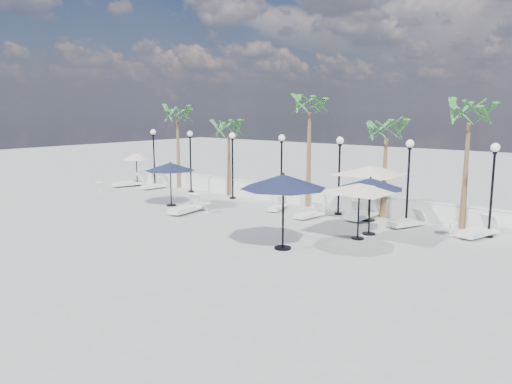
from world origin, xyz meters
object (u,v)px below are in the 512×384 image
Objects in this scene: lounger_2 at (154,186)px; parasol_cream_sq_b at (370,166)px; lounger_1 at (186,208)px; parasol_cream_small at (136,157)px; lounger_6 at (310,214)px; parasol_cream_sq_a at (359,184)px; parasol_navy_left at (170,167)px; lounger_0 at (128,183)px; lounger_5 at (407,222)px; parasol_navy_right at (283,182)px; lounger_8 at (478,231)px; parasol_navy_mid at (371,184)px; lounger_7 at (354,213)px; lounger_3 at (277,206)px; lounger_4 at (362,214)px.

lounger_2 is 15.35m from parasol_cream_sq_b.
lounger_1 is 0.97× the size of parasol_cream_small.
lounger_6 is 4.64m from parasol_cream_sq_a.
parasol_cream_sq_a reaches higher than parasol_navy_left.
lounger_0 is 2.17m from lounger_2.
lounger_5 is 0.85× the size of parasol_cream_small.
lounger_1 is 0.70× the size of parasol_navy_right.
parasol_cream_sq_b is at bearing 0.00° from parasol_cream_small.
parasol_navy_right is (-5.17, -6.43, 2.27)m from lounger_8.
parasol_cream_small reaches higher than lounger_6.
lounger_8 is at bearing 51.18° from parasol_navy_right.
lounger_6 is (5.44, 2.94, -0.05)m from lounger_1.
parasol_cream_sq_b is at bearing 116.77° from parasol_navy_mid.
lounger_1 is 6.18m from lounger_6.
lounger_7 is 16.59m from parasol_cream_small.
lounger_5 reaches higher than lounger_3.
lounger_5 is at bearing -0.33° from parasol_cream_small.
lounger_7 is 5.67m from lounger_8.
parasol_cream_sq_b reaches higher than parasol_navy_left.
lounger_8 is at bearing 0.33° from lounger_4.
parasol_cream_small is (-2.14, 0.33, 1.75)m from lounger_2.
lounger_8 is (9.60, 0.83, 0.05)m from lounger_3.
lounger_6 is (2.29, -0.50, 0.01)m from lounger_3.
lounger_7 is (1.63, 1.32, 0.01)m from lounger_6.
lounger_1 is (9.42, -3.48, 0.01)m from lounger_0.
lounger_6 is 0.36× the size of parasol_cream_sq_a.
lounger_8 reaches higher than lounger_5.
parasol_cream_sq_a reaches higher than lounger_4.
lounger_3 is at bearing -3.66° from parasol_cream_small.
lounger_5 is 0.72× the size of parasol_navy_left.
parasol_navy_mid is at bearing -1.54° from lounger_2.
parasol_cream_sq_b reaches higher than parasol_cream_sq_a.
lounger_3 is 9.63m from lounger_8.
lounger_1 reaches higher than lounger_4.
lounger_1 is 10.63m from lounger_5.
parasol_cream_sq_a is 0.90× the size of parasol_cream_sq_b.
lounger_3 is 0.98× the size of lounger_6.
parasol_cream_sq_b reaches higher than lounger_1.
lounger_5 is at bearing -3.04° from lounger_4.
parasol_cream_sq_a is 3.57m from parasol_cream_sq_b.
parasol_navy_left is at bearing -141.40° from lounger_5.
lounger_3 is 0.76× the size of parasol_cream_small.
lounger_6 is 0.32× the size of parasol_cream_sq_b.
parasol_navy_right is 3.42m from parasol_cream_sq_a.
parasol_cream_sq_a is (-3.67, -3.37, 1.99)m from lounger_8.
lounger_4 is at bearing -5.36° from lounger_3.
parasol_cream_sq_a is (1.50, 3.06, -0.28)m from parasol_navy_right.
lounger_6 is 8.02m from parasol_navy_left.
lounger_0 is at bearing -155.04° from lounger_5.
lounger_2 is 1.00× the size of lounger_6.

